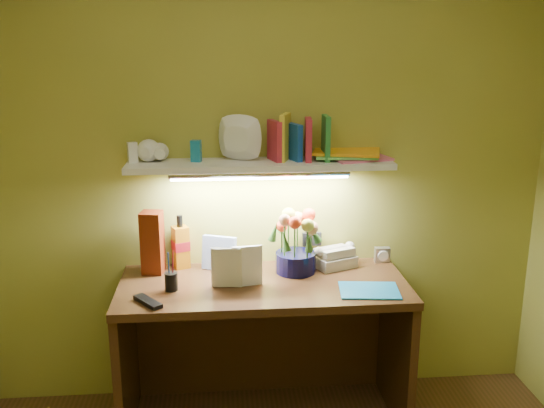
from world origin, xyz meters
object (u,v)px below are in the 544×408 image
at_px(desk, 264,352).
at_px(whisky_bottle, 181,242).
at_px(desk_clock, 382,255).
at_px(flower_bouquet, 296,238).
at_px(telephone, 334,255).

relative_size(desk, whisky_bottle, 5.00).
bearing_deg(desk_clock, flower_bouquet, -167.39).
bearing_deg(telephone, desk_clock, -12.96).
xyz_separation_m(flower_bouquet, desk_clock, (0.48, 0.10, -0.14)).
bearing_deg(desk_clock, telephone, -169.88).
xyz_separation_m(telephone, whisky_bottle, (-0.79, 0.06, 0.08)).
distance_m(telephone, whisky_bottle, 0.80).
height_order(desk, desk_clock, desk_clock).
distance_m(flower_bouquet, telephone, 0.25).
distance_m(telephone, desk_clock, 0.27).
distance_m(desk, telephone, 0.61).
xyz_separation_m(desk_clock, whisky_bottle, (-1.06, 0.01, 0.10)).
bearing_deg(desk, whisky_bottle, 148.78).
relative_size(desk, desk_clock, 17.67).
bearing_deg(whisky_bottle, desk_clock, -0.67).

